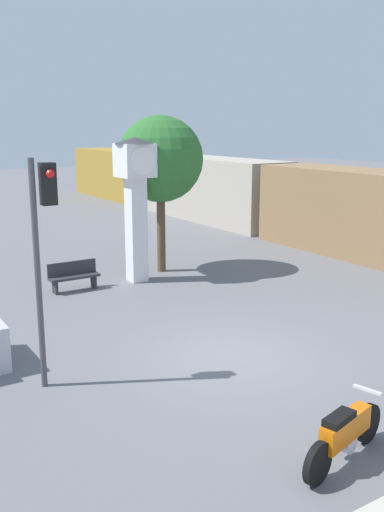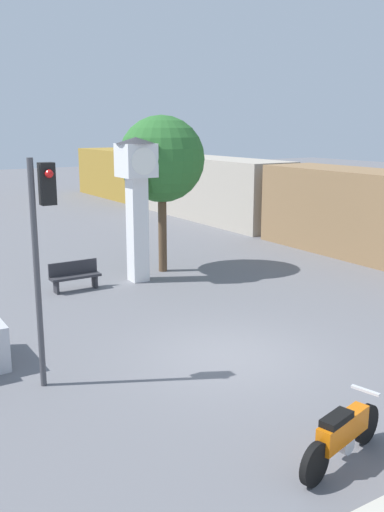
# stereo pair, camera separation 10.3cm
# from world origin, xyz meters

# --- Properties ---
(ground_plane) EXTENTS (120.00, 120.00, 0.00)m
(ground_plane) POSITION_xyz_m (0.00, 0.00, 0.00)
(ground_plane) COLOR slate
(motorcycle) EXTENTS (2.20, 0.74, 0.99)m
(motorcycle) POSITION_xyz_m (-0.98, -4.29, 0.48)
(motorcycle) COLOR black
(motorcycle) RESTS_ON ground_plane
(clock_tower) EXTENTS (1.29, 1.29, 4.75)m
(clock_tower) POSITION_xyz_m (1.20, 6.93, 3.16)
(clock_tower) COLOR white
(clock_tower) RESTS_ON ground_plane
(freight_train) EXTENTS (2.80, 33.26, 3.40)m
(freight_train) POSITION_xyz_m (10.61, 16.28, 1.70)
(freight_train) COLOR olive
(freight_train) RESTS_ON ground_plane
(traffic_light) EXTENTS (0.50, 0.35, 4.54)m
(traffic_light) POSITION_xyz_m (-3.90, 0.81, 3.11)
(traffic_light) COLOR #47474C
(traffic_light) RESTS_ON ground_plane
(street_tree) EXTENTS (2.98, 2.98, 5.47)m
(street_tree) POSITION_xyz_m (2.53, 7.63, 3.96)
(street_tree) COLOR brown
(street_tree) RESTS_ON ground_plane
(bench) EXTENTS (1.60, 0.44, 0.92)m
(bench) POSITION_xyz_m (-1.03, 6.99, 0.49)
(bench) COLOR #2D2D33
(bench) RESTS_ON ground_plane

